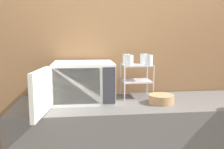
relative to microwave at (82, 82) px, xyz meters
The scene contains 8 objects.
wall_back 0.58m from the microwave, 34.01° to the left, with size 8.00×0.06×2.60m.
microwave is the anchor object (origin of this frame).
dish_rack 0.49m from the microwave, ahead, with size 0.26×0.23×0.30m.
glass_front_left 0.44m from the microwave, ahead, with size 0.07×0.07×0.09m.
glass_back_right 0.61m from the microwave, 14.53° to the left, with size 0.07×0.07×0.09m.
glass_front_right 0.60m from the microwave, ahead, with size 0.07×0.07×0.09m.
glass_back_left 0.46m from the microwave, 19.34° to the left, with size 0.07×0.07×0.09m.
bowl 0.67m from the microwave, 13.83° to the right, with size 0.20×0.20×0.07m.
Camera 1 is at (-0.44, -1.65, 1.43)m, focal length 40.00 mm.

